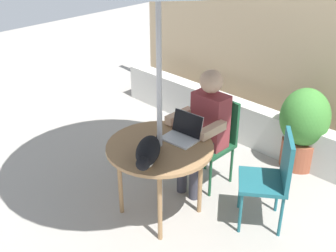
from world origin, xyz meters
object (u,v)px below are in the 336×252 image
patio_table (160,152)px  potted_plant_by_chair (304,126)px  chair_empty (274,174)px  person_seated (205,125)px  laptop (184,131)px  chair_occupied (215,135)px  cat (148,152)px

patio_table → potted_plant_by_chair: potted_plant_by_chair is taller
chair_empty → person_seated: (-0.79, 0.03, 0.17)m
chair_empty → laptop: (-0.74, -0.33, 0.26)m
patio_table → chair_occupied: chair_occupied is taller
person_seated → potted_plant_by_chair: bearing=63.6°
patio_table → laptop: (0.05, 0.25, 0.13)m
person_seated → cat: 0.86m
chair_empty → person_seated: size_ratio=0.72×
chair_occupied → cat: size_ratio=1.58×
laptop → cat: bearing=-83.1°
chair_occupied → chair_empty: bearing=-13.3°
patio_table → cat: 0.31m
chair_empty → potted_plant_by_chair: (-0.28, 1.05, -0.03)m
chair_empty → potted_plant_by_chair: bearing=105.2°
cat → potted_plant_by_chair: potted_plant_by_chair is taller
patio_table → cat: cat is taller
patio_table → chair_empty: size_ratio=1.05×
person_seated → cat: size_ratio=2.18×
patio_table → chair_empty: chair_empty is taller
chair_empty → cat: bearing=-129.6°
chair_empty → chair_occupied: bearing=166.7°
potted_plant_by_chair → laptop: bearing=-108.2°
laptop → potted_plant_by_chair: laptop is taller
patio_table → chair_occupied: size_ratio=1.05×
person_seated → potted_plant_by_chair: (0.50, 1.02, -0.20)m
patio_table → potted_plant_by_chair: 1.71m
chair_occupied → potted_plant_by_chair: size_ratio=0.99×
laptop → potted_plant_by_chair: (0.45, 1.38, -0.29)m
chair_occupied → laptop: 0.58m
patio_table → potted_plant_by_chair: (0.50, 1.62, -0.16)m
patio_table → person_seated: 0.61m
patio_table → cat: (0.11, -0.24, 0.15)m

